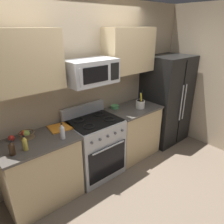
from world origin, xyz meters
TOP-DOWN VIEW (x-y plane):
  - ground_plane at (0.00, 0.00)m, footprint 16.00×16.00m
  - wall_back at (0.00, 1.00)m, footprint 8.00×0.10m
  - counter_left at (-0.87, 0.62)m, footprint 0.96×0.62m
  - range_oven at (-0.00, 0.62)m, footprint 0.76×0.66m
  - counter_right at (0.84, 0.62)m, footprint 0.90×0.62m
  - refrigerator at (1.75, 0.60)m, footprint 0.87×0.73m
  - wall_right at (2.28, 0.00)m, footprint 0.10×8.00m
  - microwave at (-0.00, 0.65)m, footprint 0.71×0.44m
  - upper_cabinets_left at (-0.87, 0.78)m, footprint 0.95×0.34m
  - upper_cabinets_right at (0.85, 0.78)m, footprint 0.89×0.34m
  - utensil_crock at (0.92, 0.55)m, footprint 0.15×0.15m
  - fruit_basket at (-0.93, 0.78)m, footprint 0.20×0.20m
  - apple_loose at (-1.10, 0.81)m, footprint 0.08×0.08m
  - cutting_board at (-0.48, 0.74)m, footprint 0.33×0.31m
  - bottle_vinegar at (-0.60, 0.46)m, footprint 0.06×0.06m
  - bottle_oil at (-1.04, 0.50)m, footprint 0.06×0.06m
  - bottle_soy at (-1.18, 0.49)m, footprint 0.06×0.06m
  - prep_bowl at (0.58, 0.81)m, footprint 0.14×0.14m

SIDE VIEW (x-z plane):
  - ground_plane at x=0.00m, z-range 0.00..0.00m
  - counter_left at x=-0.87m, z-range 0.00..0.91m
  - counter_right at x=0.84m, z-range 0.00..0.91m
  - range_oven at x=0.00m, z-range -0.07..1.02m
  - refrigerator at x=1.75m, z-range 0.00..1.71m
  - cutting_board at x=-0.48m, z-range 0.91..0.93m
  - prep_bowl at x=0.58m, z-range 0.91..0.96m
  - apple_loose at x=-1.10m, z-range 0.91..0.99m
  - fruit_basket at x=-0.93m, z-range 0.90..1.01m
  - utensil_crock at x=0.92m, z-range 0.83..1.14m
  - bottle_soy at x=-1.18m, z-range 0.90..1.08m
  - bottle_oil at x=-1.04m, z-range 0.90..1.08m
  - bottle_vinegar at x=-0.60m, z-range 0.90..1.11m
  - wall_back at x=0.00m, z-range 0.00..2.60m
  - wall_right at x=2.28m, z-range 0.00..2.60m
  - microwave at x=0.00m, z-range 1.48..1.80m
  - upper_cabinets_right at x=0.85m, z-range 1.50..2.20m
  - upper_cabinets_left at x=-0.87m, z-range 1.50..2.20m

